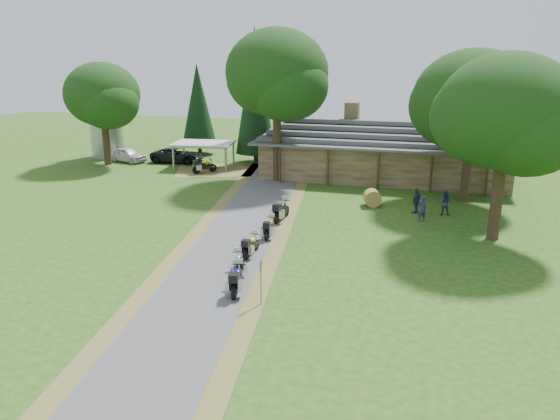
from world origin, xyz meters
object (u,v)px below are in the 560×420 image
(motorcycle_row_b, at_px, (238,262))
(motorcycle_row_d, at_px, (270,226))
(car_dark_suv, at_px, (177,152))
(motorcycle_row_e, at_px, (282,209))
(carport, at_px, (204,155))
(car_white_sedan, at_px, (127,153))
(motorcycle_carport_a, at_px, (204,165))
(motorcycle_row_a, at_px, (237,278))
(silo, at_px, (106,125))
(hay_bale, at_px, (372,198))
(motorcycle_row_c, at_px, (251,244))
(lodge, at_px, (384,149))

(motorcycle_row_b, distance_m, motorcycle_row_d, 5.61)
(car_dark_suv, distance_m, motorcycle_row_e, 21.29)
(car_dark_suv, relative_size, motorcycle_row_d, 3.03)
(carport, distance_m, car_dark_suv, 3.69)
(car_white_sedan, height_order, motorcycle_carport_a, car_white_sedan)
(motorcycle_row_a, bearing_deg, silo, 30.85)
(hay_bale, bearing_deg, motorcycle_carport_a, 156.53)
(silo, relative_size, motorcycle_carport_a, 3.18)
(motorcycle_carport_a, bearing_deg, car_dark_suv, 90.68)
(motorcycle_row_c, bearing_deg, silo, 48.31)
(car_white_sedan, relative_size, motorcycle_row_a, 2.63)
(motorcycle_row_a, xyz_separation_m, motorcycle_row_c, (-0.85, 4.51, -0.05))
(motorcycle_row_a, height_order, hay_bale, motorcycle_row_a)
(silo, height_order, car_dark_suv, silo)
(motorcycle_row_d, relative_size, hay_bale, 1.59)
(silo, distance_m, car_white_sedan, 4.43)
(car_white_sedan, relative_size, car_dark_suv, 0.94)
(lodge, height_order, silo, silo)
(motorcycle_row_b, relative_size, motorcycle_row_d, 0.90)
(motorcycle_row_b, bearing_deg, motorcycle_row_d, -25.40)
(car_white_sedan, xyz_separation_m, motorcycle_row_b, (19.95, -23.39, -0.30))
(car_white_sedan, relative_size, motorcycle_row_b, 3.14)
(carport, bearing_deg, hay_bale, -35.91)
(car_dark_suv, distance_m, hay_bale, 22.53)
(motorcycle_row_a, xyz_separation_m, motorcycle_row_d, (-0.76, 7.67, -0.05))
(motorcycle_row_d, bearing_deg, car_white_sedan, 44.41)
(car_white_sedan, distance_m, motorcycle_row_b, 30.75)
(car_dark_suv, distance_m, motorcycle_row_c, 26.41)
(motorcycle_carport_a, bearing_deg, lodge, -39.47)
(hay_bale, bearing_deg, motorcycle_row_c, -114.18)
(silo, bearing_deg, car_dark_suv, -6.16)
(lodge, relative_size, motorcycle_row_d, 11.56)
(car_dark_suv, height_order, motorcycle_row_c, car_dark_suv)
(lodge, xyz_separation_m, motorcycle_row_c, (-4.98, -20.92, -1.82))
(motorcycle_row_c, relative_size, hay_bale, 1.57)
(carport, bearing_deg, motorcycle_carport_a, -73.58)
(silo, distance_m, motorcycle_row_b, 34.35)
(lodge, distance_m, car_white_sedan, 24.80)
(silo, bearing_deg, motorcycle_carport_a, -19.82)
(car_white_sedan, xyz_separation_m, motorcycle_row_e, (19.66, -14.46, -0.15))
(motorcycle_carport_a, distance_m, hay_bale, 16.99)
(silo, bearing_deg, motorcycle_row_b, -47.31)
(motorcycle_row_b, relative_size, motorcycle_row_e, 0.79)
(car_dark_suv, xyz_separation_m, motorcycle_carport_a, (4.39, -3.65, -0.37))
(carport, xyz_separation_m, car_white_sedan, (-8.33, 0.54, -0.30))
(car_dark_suv, bearing_deg, lodge, -93.62)
(car_dark_suv, relative_size, motorcycle_carport_a, 2.72)
(lodge, bearing_deg, silo, 176.34)
(car_dark_suv, xyz_separation_m, motorcycle_row_a, (15.70, -26.35, -0.39))
(car_dark_suv, bearing_deg, carport, -113.74)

